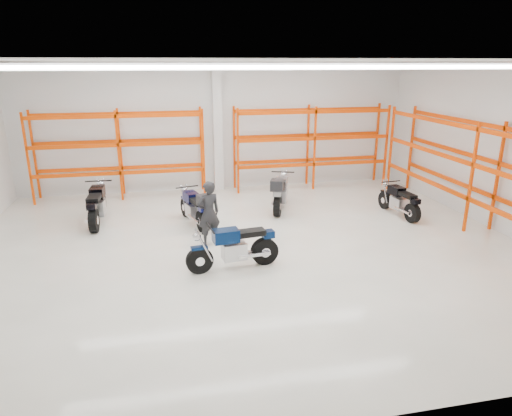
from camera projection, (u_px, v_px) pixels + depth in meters
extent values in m
plane|color=beige|center=(249.00, 248.00, 11.47)|extent=(14.00, 14.00, 0.00)
cube|color=silver|center=(217.00, 127.00, 16.38)|extent=(14.00, 0.02, 4.50)
cube|color=silver|center=(348.00, 266.00, 5.19)|extent=(14.00, 0.02, 4.50)
cube|color=silver|center=(506.00, 150.00, 12.15)|extent=(0.02, 12.00, 4.50)
cube|color=white|center=(248.00, 61.00, 10.11)|extent=(14.00, 12.00, 0.02)
cube|color=white|center=(283.00, 67.00, 7.34)|extent=(10.00, 0.22, 0.10)
cube|color=white|center=(244.00, 65.00, 10.60)|extent=(10.00, 0.22, 0.10)
cube|color=white|center=(226.00, 65.00, 13.40)|extent=(10.00, 0.22, 0.10)
cylinder|color=black|center=(200.00, 261.00, 10.03)|extent=(0.62, 0.20, 0.61)
cylinder|color=black|center=(265.00, 251.00, 10.50)|extent=(0.65, 0.26, 0.63)
cylinder|color=silver|center=(200.00, 261.00, 10.03)|extent=(0.22, 0.17, 0.20)
cylinder|color=silver|center=(265.00, 251.00, 10.50)|extent=(0.25, 0.23, 0.22)
cube|color=#05183B|center=(199.00, 248.00, 9.94)|extent=(0.38, 0.20, 0.06)
cube|color=#B7B7BC|center=(234.00, 251.00, 10.24)|extent=(0.57, 0.43, 0.39)
cube|color=#A5A5AA|center=(250.00, 253.00, 10.39)|extent=(0.72, 0.21, 0.08)
cube|color=#05183B|center=(226.00, 236.00, 10.07)|extent=(0.61, 0.42, 0.28)
cube|color=black|center=(250.00, 233.00, 10.24)|extent=(0.70, 0.39, 0.12)
cube|color=#05183B|center=(268.00, 234.00, 10.40)|extent=(0.29, 0.26, 0.16)
cylinder|color=black|center=(210.00, 228.00, 9.89)|extent=(0.13, 0.71, 0.04)
sphere|color=silver|center=(197.00, 237.00, 9.84)|extent=(0.19, 0.19, 0.19)
cylinder|color=silver|center=(254.00, 255.00, 10.26)|extent=(0.77, 0.19, 0.09)
cylinder|color=black|center=(102.00, 204.00, 14.02)|extent=(0.15, 0.66, 0.66)
cylinder|color=black|center=(94.00, 220.00, 12.48)|extent=(0.22, 0.68, 0.68)
cylinder|color=silver|center=(102.00, 204.00, 14.02)|extent=(0.16, 0.22, 0.22)
cylinder|color=silver|center=(94.00, 220.00, 12.48)|extent=(0.23, 0.25, 0.24)
cube|color=black|center=(101.00, 193.00, 13.92)|extent=(0.18, 0.40, 0.07)
cube|color=#B7B7BC|center=(98.00, 208.00, 13.18)|extent=(0.41, 0.58, 0.42)
cube|color=#A5A5AA|center=(96.00, 216.00, 12.82)|extent=(0.16, 0.77, 0.09)
cube|color=black|center=(97.00, 192.00, 13.24)|extent=(0.39, 0.62, 0.31)
cube|color=black|center=(94.00, 198.00, 12.66)|extent=(0.35, 0.73, 0.13)
cube|color=black|center=(91.00, 206.00, 12.26)|extent=(0.25, 0.29, 0.17)
cylinder|color=black|center=(98.00, 181.00, 13.51)|extent=(0.77, 0.06, 0.04)
sphere|color=silver|center=(101.00, 184.00, 13.87)|extent=(0.21, 0.21, 0.21)
cylinder|color=silver|center=(89.00, 217.00, 12.75)|extent=(0.13, 0.82, 0.10)
cylinder|color=black|center=(185.00, 207.00, 13.77)|extent=(0.27, 0.59, 0.58)
cylinder|color=black|center=(202.00, 221.00, 12.53)|extent=(0.33, 0.63, 0.60)
cylinder|color=silver|center=(185.00, 207.00, 13.77)|extent=(0.18, 0.22, 0.19)
cylinder|color=silver|center=(202.00, 221.00, 12.53)|extent=(0.24, 0.26, 0.21)
cube|color=#0A0F41|center=(185.00, 198.00, 13.68)|extent=(0.23, 0.38, 0.06)
cube|color=#B7B7BC|center=(194.00, 211.00, 13.09)|extent=(0.47, 0.58, 0.37)
cube|color=#A5A5AA|center=(198.00, 217.00, 12.80)|extent=(0.29, 0.69, 0.08)
cube|color=#0A0F41|center=(191.00, 197.00, 13.12)|extent=(0.46, 0.61, 0.27)
cube|color=black|center=(198.00, 202.00, 12.66)|extent=(0.45, 0.70, 0.12)
cube|color=#0A0F41|center=(203.00, 208.00, 12.34)|extent=(0.27, 0.30, 0.16)
cylinder|color=black|center=(187.00, 187.00, 13.34)|extent=(0.67, 0.21, 0.04)
sphere|color=silver|center=(184.00, 190.00, 13.64)|extent=(0.18, 0.18, 0.18)
cylinder|color=silver|center=(193.00, 219.00, 12.70)|extent=(0.28, 0.73, 0.09)
cube|color=black|center=(204.00, 200.00, 12.16)|extent=(0.42, 0.44, 0.29)
cylinder|color=black|center=(283.00, 192.00, 15.28)|extent=(0.35, 0.64, 0.63)
cylinder|color=black|center=(277.00, 206.00, 13.78)|extent=(0.42, 0.68, 0.66)
cylinder|color=silver|center=(283.00, 192.00, 15.28)|extent=(0.22, 0.25, 0.21)
cylinder|color=silver|center=(277.00, 206.00, 13.78)|extent=(0.28, 0.29, 0.23)
cube|color=#97969B|center=(284.00, 183.00, 15.18)|extent=(0.29, 0.41, 0.06)
cube|color=#B7B7BC|center=(280.00, 195.00, 14.46)|extent=(0.56, 0.65, 0.40)
cube|color=#A5A5AA|center=(279.00, 202.00, 14.12)|extent=(0.39, 0.74, 0.08)
cube|color=#97969B|center=(281.00, 182.00, 14.52)|extent=(0.55, 0.68, 0.30)
cube|color=black|center=(279.00, 186.00, 13.96)|extent=(0.55, 0.77, 0.13)
cube|color=#97969B|center=(277.00, 193.00, 13.57)|extent=(0.32, 0.34, 0.17)
cylinder|color=black|center=(283.00, 172.00, 14.79)|extent=(0.70, 0.31, 0.04)
sphere|color=silver|center=(284.00, 175.00, 15.14)|extent=(0.20, 0.20, 0.20)
cylinder|color=silver|center=(273.00, 202.00, 14.11)|extent=(0.38, 0.77, 0.10)
cube|color=black|center=(277.00, 185.00, 13.37)|extent=(0.48, 0.51, 0.32)
cylinder|color=black|center=(385.00, 200.00, 14.52)|extent=(0.18, 0.57, 0.56)
cylinder|color=black|center=(412.00, 213.00, 13.26)|extent=(0.24, 0.60, 0.58)
cylinder|color=silver|center=(385.00, 200.00, 14.52)|extent=(0.15, 0.20, 0.19)
cylinder|color=silver|center=(412.00, 213.00, 13.26)|extent=(0.21, 0.23, 0.21)
cube|color=black|center=(385.00, 192.00, 14.44)|extent=(0.18, 0.35, 0.06)
cube|color=#B7B7BC|center=(399.00, 203.00, 13.83)|extent=(0.39, 0.52, 0.36)
cube|color=#A5A5AA|center=(406.00, 210.00, 13.54)|extent=(0.19, 0.66, 0.07)
cube|color=black|center=(396.00, 191.00, 13.87)|extent=(0.38, 0.56, 0.26)
cube|color=black|center=(407.00, 195.00, 13.40)|extent=(0.35, 0.65, 0.11)
cube|color=black|center=(415.00, 201.00, 13.07)|extent=(0.23, 0.27, 0.15)
cylinder|color=black|center=(391.00, 182.00, 14.10)|extent=(0.65, 0.11, 0.03)
sphere|color=silver|center=(385.00, 184.00, 14.40)|extent=(0.18, 0.18, 0.18)
cylinder|color=silver|center=(402.00, 210.00, 13.46)|extent=(0.17, 0.71, 0.08)
imported|color=black|center=(209.00, 213.00, 11.50)|extent=(0.70, 0.57, 1.67)
cube|color=white|center=(218.00, 128.00, 16.22)|extent=(0.32, 0.32, 4.50)
cube|color=#FF4000|center=(34.00, 155.00, 15.30)|extent=(0.07, 0.07, 3.00)
cube|color=#FF4000|center=(28.00, 160.00, 14.55)|extent=(0.07, 0.07, 3.00)
cube|color=#FF4000|center=(121.00, 152.00, 15.84)|extent=(0.07, 0.07, 3.00)
cube|color=#FF4000|center=(119.00, 156.00, 15.09)|extent=(0.07, 0.07, 3.00)
cube|color=#FF4000|center=(201.00, 149.00, 16.38)|extent=(0.07, 0.07, 3.00)
cube|color=#FF4000|center=(203.00, 153.00, 15.64)|extent=(0.07, 0.07, 3.00)
cube|color=#FF4000|center=(122.00, 168.00, 16.01)|extent=(5.60, 0.07, 0.12)
cube|color=#FF4000|center=(120.00, 173.00, 15.26)|extent=(5.60, 0.07, 0.12)
cube|color=#FF4000|center=(120.00, 141.00, 15.73)|extent=(5.60, 0.07, 0.12)
cube|color=#FF4000|center=(118.00, 145.00, 14.98)|extent=(5.60, 0.07, 0.12)
cube|color=#FF4000|center=(117.00, 114.00, 15.44)|extent=(5.60, 0.07, 0.12)
cube|color=#FF4000|center=(115.00, 116.00, 14.69)|extent=(5.60, 0.07, 0.12)
cube|color=#FF4000|center=(234.00, 148.00, 16.62)|extent=(0.07, 0.07, 3.00)
cube|color=#FF4000|center=(238.00, 152.00, 15.87)|extent=(0.07, 0.07, 3.00)
cube|color=#FF4000|center=(308.00, 145.00, 17.16)|extent=(0.07, 0.07, 3.00)
cube|color=#FF4000|center=(315.00, 149.00, 16.42)|extent=(0.07, 0.07, 3.00)
cube|color=#FF4000|center=(377.00, 143.00, 17.71)|extent=(0.07, 0.07, 3.00)
cube|color=#FF4000|center=(386.00, 146.00, 16.96)|extent=(0.07, 0.07, 3.00)
cube|color=#FF4000|center=(307.00, 160.00, 17.33)|extent=(5.60, 0.07, 0.12)
cube|color=#FF4000|center=(314.00, 164.00, 16.59)|extent=(5.60, 0.07, 0.12)
cube|color=#FF4000|center=(308.00, 135.00, 17.05)|extent=(5.60, 0.07, 0.12)
cube|color=#FF4000|center=(315.00, 138.00, 16.30)|extent=(5.60, 0.07, 0.12)
cube|color=#FF4000|center=(309.00, 110.00, 16.76)|extent=(5.60, 0.07, 0.12)
cube|color=#FF4000|center=(316.00, 112.00, 16.02)|extent=(5.60, 0.07, 0.12)
cube|color=#FF4000|center=(497.00, 177.00, 12.35)|extent=(0.07, 0.07, 3.00)
cube|color=#FF4000|center=(471.00, 179.00, 12.20)|extent=(0.07, 0.07, 3.00)
cube|color=#FF4000|center=(411.00, 148.00, 16.55)|extent=(0.07, 0.07, 3.00)
cube|color=#FF4000|center=(391.00, 149.00, 16.40)|extent=(0.07, 0.07, 3.00)
cube|color=#FF4000|center=(494.00, 197.00, 12.53)|extent=(0.07, 9.00, 0.12)
cube|color=#FF4000|center=(468.00, 199.00, 12.37)|extent=(0.07, 9.00, 0.12)
cube|color=#FF4000|center=(500.00, 164.00, 12.24)|extent=(0.07, 9.00, 0.12)
cube|color=#FF4000|center=(473.00, 165.00, 12.09)|extent=(0.07, 9.00, 0.12)
cube|color=#FF4000|center=(505.00, 129.00, 11.96)|extent=(0.07, 9.00, 0.12)
cube|color=#FF4000|center=(479.00, 129.00, 11.80)|extent=(0.07, 9.00, 0.12)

